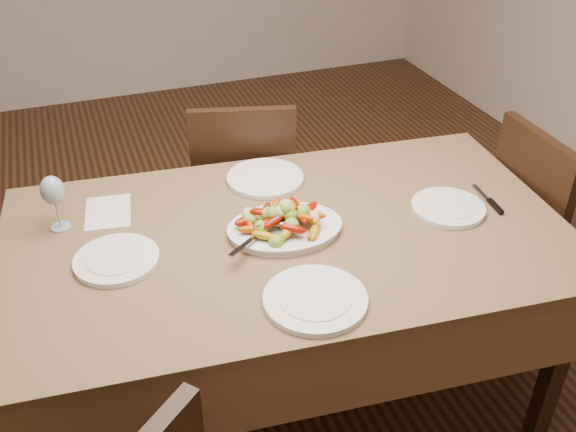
% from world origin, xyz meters
% --- Properties ---
extents(floor, '(6.00, 6.00, 0.00)m').
position_xyz_m(floor, '(0.00, 0.00, 0.00)').
color(floor, '#382011').
rests_on(floor, ground).
extents(dining_table, '(1.93, 1.21, 0.76)m').
position_xyz_m(dining_table, '(0.23, -0.21, 0.38)').
color(dining_table, brown).
rests_on(dining_table, ground).
extents(chair_far, '(0.52, 0.52, 0.95)m').
position_xyz_m(chair_far, '(0.30, 0.55, 0.47)').
color(chair_far, black).
rests_on(chair_far, ground).
extents(chair_right, '(0.44, 0.44, 0.95)m').
position_xyz_m(chair_right, '(1.38, -0.22, 0.47)').
color(chair_right, black).
rests_on(chair_right, ground).
extents(serving_platter, '(0.39, 0.30, 0.02)m').
position_xyz_m(serving_platter, '(0.22, -0.21, 0.77)').
color(serving_platter, white).
rests_on(serving_platter, dining_table).
extents(roasted_vegetables, '(0.32, 0.23, 0.09)m').
position_xyz_m(roasted_vegetables, '(0.22, -0.21, 0.83)').
color(roasted_vegetables, '#7A0E02').
rests_on(roasted_vegetables, serving_platter).
extents(serving_spoon, '(0.23, 0.25, 0.03)m').
position_xyz_m(serving_spoon, '(0.15, -0.24, 0.81)').
color(serving_spoon, '#9EA0A8').
rests_on(serving_spoon, serving_platter).
extents(plate_left, '(0.26, 0.26, 0.02)m').
position_xyz_m(plate_left, '(-0.32, -0.19, 0.77)').
color(plate_left, white).
rests_on(plate_left, dining_table).
extents(plate_right, '(0.25, 0.25, 0.02)m').
position_xyz_m(plate_right, '(0.79, -0.28, 0.77)').
color(plate_right, white).
rests_on(plate_right, dining_table).
extents(plate_far, '(0.28, 0.28, 0.02)m').
position_xyz_m(plate_far, '(0.27, 0.13, 0.77)').
color(plate_far, white).
rests_on(plate_far, dining_table).
extents(plate_near, '(0.30, 0.30, 0.02)m').
position_xyz_m(plate_near, '(0.18, -0.56, 0.77)').
color(plate_near, white).
rests_on(plate_near, dining_table).
extents(wine_glass, '(0.08, 0.08, 0.20)m').
position_xyz_m(wine_glass, '(-0.47, 0.07, 0.86)').
color(wine_glass, '#8C99A5').
rests_on(wine_glass, dining_table).
extents(menu_card, '(0.18, 0.23, 0.00)m').
position_xyz_m(menu_card, '(-0.31, 0.11, 0.76)').
color(menu_card, silver).
rests_on(menu_card, dining_table).
extents(table_knife, '(0.04, 0.20, 0.01)m').
position_xyz_m(table_knife, '(0.95, -0.28, 0.76)').
color(table_knife, '#9EA0A8').
rests_on(table_knife, dining_table).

